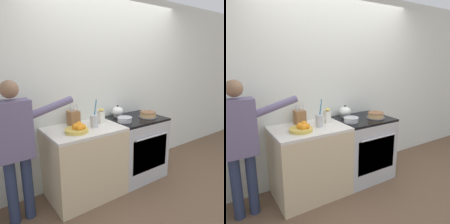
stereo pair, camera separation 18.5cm
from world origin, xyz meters
The scene contains 12 objects.
ground_plane centered at (0.00, 0.00, 0.00)m, with size 16.00×16.00×0.00m, color brown.
wall_back centered at (0.00, 0.66, 1.30)m, with size 8.00×0.04×2.60m.
counter_cabinet centered at (-0.61, 0.32, 0.44)m, with size 0.91×0.64×0.89m.
stove_range centered at (0.23, 0.32, 0.45)m, with size 0.76×0.67×0.89m.
layer_cake centered at (0.38, 0.23, 0.93)m, with size 0.27×0.27×0.08m.
tea_kettle centered at (0.06, 0.52, 0.96)m, with size 0.21×0.17×0.17m.
mixing_bowl centered at (-0.04, 0.24, 0.92)m, with size 0.20×0.20×0.07m.
knife_block centered at (-0.65, 0.51, 0.98)m, with size 0.13×0.15×0.27m.
utensil_crock centered at (-0.48, 0.29, 0.97)m, with size 0.09×0.09×0.35m.
fruit_bowl centered at (-0.73, 0.24, 0.93)m, with size 0.27×0.27×0.10m.
milk_carton centered at (-0.31, 0.40, 0.98)m, with size 0.07×0.07×0.20m.
person_baker centered at (-1.38, 0.31, 0.89)m, with size 0.89×0.20×1.51m.
Camera 2 is at (-1.64, -2.02, 1.70)m, focal length 35.00 mm.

